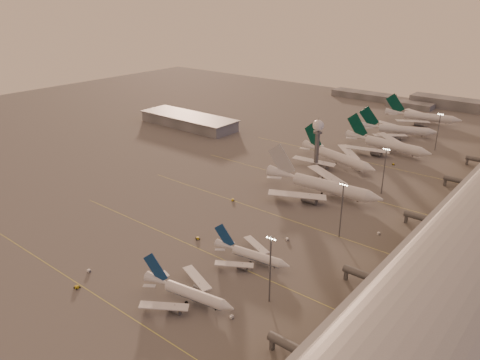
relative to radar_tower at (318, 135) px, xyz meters
The scene contains 26 objects.
ground 121.92m from the radar_tower, 92.39° to the right, with size 700.00×700.00×0.00m, color #615E5E.
taxiway_markings 71.83m from the radar_tower, 68.66° to the right, with size 180.00×185.25×0.02m.
hangar 127.68m from the radar_tower, behind, with size 82.00×27.00×8.50m.
radar_tower is the anchor object (origin of this frame).
mast_a 131.38m from the radar_tower, 66.17° to the right, with size 3.60×0.56×25.00m.
mast_b 82.32m from the radar_tower, 52.43° to the right, with size 3.60×0.56×25.00m.
mast_c 46.66m from the radar_tower, 12.53° to the right, with size 3.60×0.56×25.00m.
mast_d 91.11m from the radar_tower, 61.74° to the left, with size 3.60×0.56×25.00m.
distant_horizon 205.86m from the radar_tower, 90.67° to the left, with size 165.00×37.50×9.00m.
narrowbody_near 142.02m from the radar_tower, 76.94° to the right, with size 36.39×28.84×14.28m.
narrowbody_mid 110.99m from the radar_tower, 72.33° to the right, with size 33.20×26.34×13.01m.
widebody_white 41.46m from the radar_tower, 54.49° to the right, with size 64.82×51.81×22.79m.
greentail_a 23.18m from the radar_tower, 64.17° to the left, with size 56.47×45.00×21.00m.
greentail_b 62.06m from the radar_tower, 70.75° to the left, with size 60.22×48.46×21.88m.
greentail_c 98.73m from the radar_tower, 83.55° to the left, with size 53.17×42.20×20.15m.
greentail_d 145.47m from the radar_tower, 85.18° to the left, with size 58.08×46.49×21.28m.
gsv_truck_a 149.73m from the radar_tower, 93.47° to the right, with size 5.68×2.29×2.27m.
gsv_tug_near 158.28m from the radar_tower, 91.34° to the right, with size 2.60×4.00×1.09m.
gsv_catering_a 144.75m from the radar_tower, 69.99° to the right, with size 5.35×3.08×4.14m.
gsv_tug_mid 106.87m from the radar_tower, 87.32° to the right, with size 4.21×3.68×1.03m.
gsv_truck_b 90.92m from the radar_tower, 66.77° to the right, with size 5.79×2.54×2.27m.
gsv_truck_c 68.76m from the radar_tower, 97.19° to the right, with size 6.20×4.26×2.36m.
gsv_catering_b 83.79m from the radar_tower, 40.10° to the right, with size 5.57×4.15×4.18m.
gsv_tug_far 25.86m from the radar_tower, 49.96° to the right, with size 2.83×4.12×1.09m.
gsv_truck_d 38.79m from the radar_tower, 162.66° to the left, with size 2.65×5.55×2.15m.
gsv_tug_hangar 52.55m from the radar_tower, 47.19° to the left, with size 3.66×3.21×0.90m.
Camera 1 is at (132.99, -107.82, 97.23)m, focal length 35.00 mm.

